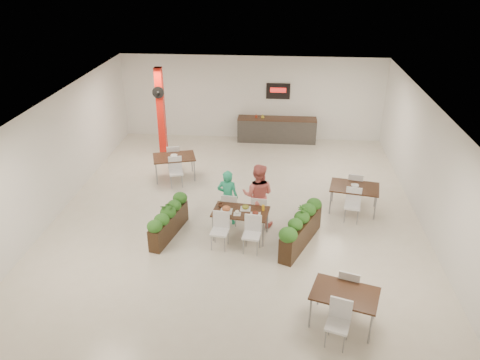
{
  "coord_description": "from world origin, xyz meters",
  "views": [
    {
      "loc": [
        1.05,
        -11.44,
        6.64
      ],
      "look_at": [
        0.08,
        -0.15,
        1.1
      ],
      "focal_mm": 35.0,
      "sensor_mm": 36.0,
      "label": 1
    }
  ],
  "objects_px": {
    "planter_right": "(301,227)",
    "planter_left": "(169,218)",
    "service_counter": "(277,129)",
    "main_table": "(240,215)",
    "red_column": "(161,113)",
    "side_table_a": "(174,160)",
    "side_table_b": "(354,190)",
    "diner_man": "(228,197)",
    "diner_woman": "(258,195)",
    "side_table_c": "(345,298)"
  },
  "relations": [
    {
      "from": "side_table_a",
      "to": "main_table",
      "type": "bearing_deg",
      "value": -70.39
    },
    {
      "from": "main_table",
      "to": "planter_right",
      "type": "bearing_deg",
      "value": -8.84
    },
    {
      "from": "planter_right",
      "to": "service_counter",
      "type": "bearing_deg",
      "value": 95.78
    },
    {
      "from": "diner_man",
      "to": "diner_woman",
      "type": "height_order",
      "value": "diner_woman"
    },
    {
      "from": "side_table_a",
      "to": "side_table_b",
      "type": "relative_size",
      "value": 1.0
    },
    {
      "from": "main_table",
      "to": "side_table_b",
      "type": "height_order",
      "value": "same"
    },
    {
      "from": "main_table",
      "to": "planter_left",
      "type": "bearing_deg",
      "value": -176.95
    },
    {
      "from": "red_column",
      "to": "diner_man",
      "type": "relative_size",
      "value": 2.06
    },
    {
      "from": "service_counter",
      "to": "diner_woman",
      "type": "relative_size",
      "value": 1.71
    },
    {
      "from": "red_column",
      "to": "planter_left",
      "type": "height_order",
      "value": "red_column"
    },
    {
      "from": "main_table",
      "to": "side_table_a",
      "type": "relative_size",
      "value": 1.05
    },
    {
      "from": "red_column",
      "to": "main_table",
      "type": "distance_m",
      "value": 6.02
    },
    {
      "from": "diner_woman",
      "to": "side_table_c",
      "type": "xyz_separation_m",
      "value": [
        1.87,
        -3.61,
        -0.25
      ]
    },
    {
      "from": "red_column",
      "to": "planter_left",
      "type": "xyz_separation_m",
      "value": [
        1.34,
        -5.11,
        -1.14
      ]
    },
    {
      "from": "planter_right",
      "to": "planter_left",
      "type": "bearing_deg",
      "value": 177.59
    },
    {
      "from": "diner_woman",
      "to": "planter_left",
      "type": "bearing_deg",
      "value": 25.66
    },
    {
      "from": "planter_left",
      "to": "side_table_c",
      "type": "xyz_separation_m",
      "value": [
        4.11,
        -2.86,
        0.13
      ]
    },
    {
      "from": "side_table_b",
      "to": "side_table_c",
      "type": "xyz_separation_m",
      "value": [
        -0.79,
        -4.6,
        -0.01
      ]
    },
    {
      "from": "diner_woman",
      "to": "planter_right",
      "type": "bearing_deg",
      "value": 148.84
    },
    {
      "from": "service_counter",
      "to": "main_table",
      "type": "xyz_separation_m",
      "value": [
        -0.82,
        -6.88,
        0.14
      ]
    },
    {
      "from": "diner_man",
      "to": "service_counter",
      "type": "bearing_deg",
      "value": -93.86
    },
    {
      "from": "service_counter",
      "to": "main_table",
      "type": "relative_size",
      "value": 1.71
    },
    {
      "from": "planter_right",
      "to": "diner_woman",
      "type": "bearing_deg",
      "value": 141.69
    },
    {
      "from": "planter_right",
      "to": "red_column",
      "type": "bearing_deg",
      "value": 131.94
    },
    {
      "from": "planter_left",
      "to": "service_counter",
      "type": "bearing_deg",
      "value": 69.16
    },
    {
      "from": "diner_woman",
      "to": "red_column",
      "type": "bearing_deg",
      "value": -43.39
    },
    {
      "from": "main_table",
      "to": "planter_left",
      "type": "xyz_separation_m",
      "value": [
        -1.83,
        -0.1,
        -0.13
      ]
    },
    {
      "from": "planter_right",
      "to": "side_table_c",
      "type": "distance_m",
      "value": 2.82
    },
    {
      "from": "side_table_c",
      "to": "planter_left",
      "type": "bearing_deg",
      "value": 162.08
    },
    {
      "from": "red_column",
      "to": "side_table_c",
      "type": "bearing_deg",
      "value": -55.62
    },
    {
      "from": "service_counter",
      "to": "main_table",
      "type": "bearing_deg",
      "value": -96.81
    },
    {
      "from": "diner_woman",
      "to": "service_counter",
      "type": "bearing_deg",
      "value": -86.63
    },
    {
      "from": "service_counter",
      "to": "planter_left",
      "type": "bearing_deg",
      "value": -110.84
    },
    {
      "from": "red_column",
      "to": "planter_left",
      "type": "relative_size",
      "value": 1.75
    },
    {
      "from": "planter_right",
      "to": "side_table_a",
      "type": "bearing_deg",
      "value": 138.09
    },
    {
      "from": "planter_left",
      "to": "side_table_a",
      "type": "relative_size",
      "value": 1.09
    },
    {
      "from": "planter_left",
      "to": "side_table_a",
      "type": "bearing_deg",
      "value": 99.61
    },
    {
      "from": "service_counter",
      "to": "side_table_b",
      "type": "distance_m",
      "value": 5.7
    },
    {
      "from": "side_table_b",
      "to": "planter_right",
      "type": "bearing_deg",
      "value": -118.54
    },
    {
      "from": "diner_man",
      "to": "side_table_a",
      "type": "xyz_separation_m",
      "value": [
        -2.02,
        2.65,
        -0.14
      ]
    },
    {
      "from": "diner_woman",
      "to": "planter_right",
      "type": "distance_m",
      "value": 1.49
    },
    {
      "from": "red_column",
      "to": "side_table_a",
      "type": "relative_size",
      "value": 1.91
    },
    {
      "from": "side_table_a",
      "to": "planter_right",
      "type": "bearing_deg",
      "value": -58.38
    },
    {
      "from": "service_counter",
      "to": "planter_right",
      "type": "distance_m",
      "value": 7.15
    },
    {
      "from": "side_table_b",
      "to": "side_table_c",
      "type": "height_order",
      "value": "same"
    },
    {
      "from": "side_table_a",
      "to": "side_table_b",
      "type": "height_order",
      "value": "same"
    },
    {
      "from": "planter_right",
      "to": "side_table_b",
      "type": "bearing_deg",
      "value": 50.89
    },
    {
      "from": "red_column",
      "to": "service_counter",
      "type": "bearing_deg",
      "value": 25.0
    },
    {
      "from": "diner_woman",
      "to": "side_table_c",
      "type": "bearing_deg",
      "value": 124.48
    },
    {
      "from": "red_column",
      "to": "planter_right",
      "type": "relative_size",
      "value": 1.61
    }
  ]
}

